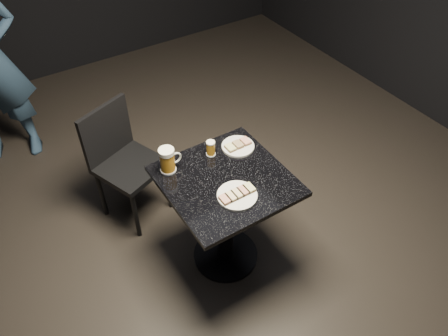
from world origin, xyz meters
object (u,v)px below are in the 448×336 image
Objects in this scene: beer_mug at (168,160)px; beer_tumbler at (211,148)px; plate_large at (237,196)px; plate_small at (238,146)px; table at (226,207)px; chair at (122,157)px.

beer_mug reaches higher than beer_tumbler.
plate_large is 1.10× the size of plate_small.
plate_large is 0.29m from table.
plate_large is 2.29× the size of beer_tumbler.
table is at bearing -65.41° from chair.
plate_large is 0.30× the size of table.
table is 0.37m from beer_tumbler.
plate_large is 0.45m from beer_mug.
plate_small is at bearing -45.58° from chair.
plate_large is at bearing -98.40° from table.
beer_mug reaches higher than chair.
chair is (-0.39, 0.54, -0.30)m from beer_tumbler.
beer_mug is at bearing 119.30° from plate_large.
beer_mug is 0.28m from beer_tumbler.
plate_large is at bearing -60.70° from beer_mug.
beer_tumbler is 0.11× the size of chair.
beer_tumbler reaches higher than plate_large.
beer_mug is 1.61× the size of beer_tumbler.
beer_tumbler is at bearing 168.73° from plate_small.
beer_mug is at bearing 173.84° from plate_small.
plate_small is at bearing 55.48° from plate_large.
table is (0.02, 0.15, -0.25)m from plate_large.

